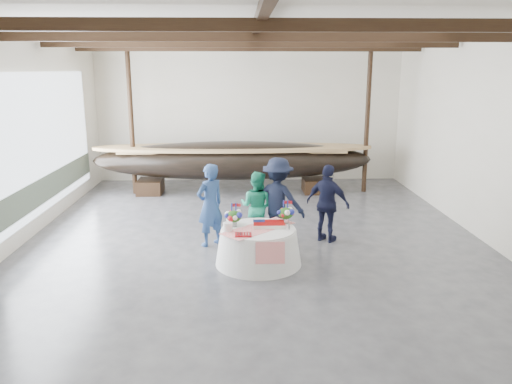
{
  "coord_description": "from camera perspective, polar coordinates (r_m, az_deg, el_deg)",
  "views": [
    {
      "loc": [
        -0.32,
        -10.68,
        3.65
      ],
      "look_at": [
        0.03,
        -0.23,
        1.08
      ],
      "focal_mm": 35.0,
      "sensor_mm": 36.0,
      "label": 1
    }
  ],
  "objects": [
    {
      "name": "wall_back",
      "position": [
        16.74,
        -0.81,
        8.98
      ],
      "size": [
        10.0,
        0.02,
        4.5
      ],
      "primitive_type": "cube",
      "color": "silver",
      "rests_on": "ground"
    },
    {
      "name": "wall_right",
      "position": [
        12.01,
        24.53,
        5.86
      ],
      "size": [
        0.02,
        12.0,
        4.5
      ],
      "primitive_type": "cube",
      "color": "silver",
      "rests_on": "ground"
    },
    {
      "name": "tabletop_items",
      "position": [
        9.64,
        0.24,
        -3.02
      ],
      "size": [
        1.5,
        1.44,
        0.4
      ],
      "color": "red",
      "rests_on": "banquet_table"
    },
    {
      "name": "guest_woman_blue",
      "position": [
        10.54,
        -5.27,
        -1.49
      ],
      "size": [
        0.77,
        0.74,
        1.77
      ],
      "primitive_type": "imported",
      "rotation": [
        0.0,
        0.0,
        3.83
      ],
      "color": "navy",
      "rests_on": "ground"
    },
    {
      "name": "longboat_display",
      "position": [
        15.08,
        -2.65,
        3.66
      ],
      "size": [
        8.39,
        1.68,
        1.57
      ],
      "color": "black",
      "rests_on": "ground"
    },
    {
      "name": "guest_man_right",
      "position": [
        10.85,
        8.2,
        -1.32
      ],
      "size": [
        1.05,
        0.92,
        1.7
      ],
      "primitive_type": "imported",
      "rotation": [
        0.0,
        0.0,
        2.52
      ],
      "color": "black",
      "rests_on": "ground"
    },
    {
      "name": "open_bay",
      "position": [
        12.7,
        -23.33,
        4.4
      ],
      "size": [
        0.03,
        7.0,
        3.2
      ],
      "color": "silver",
      "rests_on": "ground"
    },
    {
      "name": "floor",
      "position": [
        11.29,
        -0.18,
        -5.08
      ],
      "size": [
        10.0,
        12.0,
        0.01
      ],
      "primitive_type": "cube",
      "color": "#3D3D42",
      "rests_on": "ground"
    },
    {
      "name": "banquet_table",
      "position": [
        9.64,
        0.28,
        -6.2
      ],
      "size": [
        1.66,
        1.66,
        0.71
      ],
      "color": "silver",
      "rests_on": "ground"
    },
    {
      "name": "guest_man_left",
      "position": [
        10.73,
        2.51,
        -0.95
      ],
      "size": [
        1.37,
        1.13,
        1.85
      ],
      "primitive_type": "imported",
      "rotation": [
        0.0,
        0.0,
        2.71
      ],
      "color": "black",
      "rests_on": "ground"
    },
    {
      "name": "pavilion_structure",
      "position": [
        11.43,
        -0.31,
        15.55
      ],
      "size": [
        9.8,
        11.76,
        4.5
      ],
      "color": "black",
      "rests_on": "ground"
    },
    {
      "name": "ceiling",
      "position": [
        10.72,
        -0.2,
        18.33
      ],
      "size": [
        10.0,
        12.0,
        0.01
      ],
      "primitive_type": "cube",
      "color": "white",
      "rests_on": "wall_back"
    },
    {
      "name": "guest_woman_teal",
      "position": [
        10.83,
        0.08,
        -1.64
      ],
      "size": [
        0.92,
        0.83,
        1.54
      ],
      "primitive_type": "imported",
      "rotation": [
        0.0,
        0.0,
        2.72
      ],
      "color": "#1FA077",
      "rests_on": "ground"
    },
    {
      "name": "wall_left",
      "position": [
        11.75,
        -25.5,
        5.6
      ],
      "size": [
        0.02,
        12.0,
        4.5
      ],
      "primitive_type": "cube",
      "color": "silver",
      "rests_on": "ground"
    },
    {
      "name": "wall_front",
      "position": [
        4.9,
        1.91,
        -2.83
      ],
      "size": [
        10.0,
        0.02,
        4.5
      ],
      "primitive_type": "cube",
      "color": "silver",
      "rests_on": "ground"
    }
  ]
}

